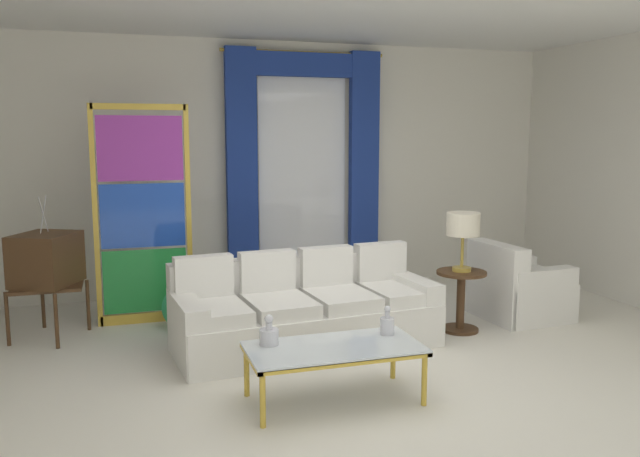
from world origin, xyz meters
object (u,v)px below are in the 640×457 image
coffee_table (334,351)px  table_lamp_brass (463,227)px  stained_glass_divider (143,220)px  peacock_figurine (185,308)px  couch_white_long (304,312)px  armchair_white (516,291)px  round_side_table (461,295)px  bottle_blue_decanter (269,335)px  vintage_tv (46,262)px  bottle_crystal_tall (387,324)px

coffee_table → table_lamp_brass: (1.71, 1.21, 0.65)m
stained_glass_divider → peacock_figurine: bearing=-48.2°
couch_white_long → armchair_white: 2.36m
coffee_table → armchair_white: (2.50, 1.44, -0.09)m
couch_white_long → round_side_table: (1.57, -0.05, 0.05)m
couch_white_long → stained_glass_divider: size_ratio=1.09×
bottle_blue_decanter → vintage_tv: bearing=129.3°
coffee_table → round_side_table: (1.71, 1.21, -0.02)m
peacock_figurine → table_lamp_brass: size_ratio=1.05×
table_lamp_brass → vintage_tv: bearing=165.6°
bottle_blue_decanter → table_lamp_brass: bearing=25.9°
coffee_table → vintage_tv: 3.05m
peacock_figurine → couch_white_long: bearing=-38.2°
coffee_table → vintage_tv: bearing=133.7°
stained_glass_divider → peacock_figurine: stained_glass_divider is taller
bottle_crystal_tall → table_lamp_brass: (1.24, 1.08, 0.54)m
bottle_blue_decanter → vintage_tv: size_ratio=0.16×
peacock_figurine → round_side_table: round_side_table is taller
table_lamp_brass → peacock_figurine: bearing=162.0°
vintage_tv → armchair_white: vintage_tv is taller
couch_white_long → round_side_table: couch_white_long is taller
table_lamp_brass → couch_white_long: bearing=178.0°
armchair_white → stained_glass_divider: bearing=165.0°
vintage_tv → table_lamp_brass: 3.94m
couch_white_long → vintage_tv: size_ratio=1.79×
bottle_blue_decanter → stained_glass_divider: stained_glass_divider is taller
stained_glass_divider → table_lamp_brass: bearing=-22.8°
coffee_table → table_lamp_brass: table_lamp_brass is taller
coffee_table → vintage_tv: vintage_tv is taller
couch_white_long → table_lamp_brass: size_ratio=4.22×
couch_white_long → bottle_blue_decanter: (-0.57, -1.10, 0.18)m
bottle_blue_decanter → table_lamp_brass: 2.45m
vintage_tv → stained_glass_divider: stained_glass_divider is taller
vintage_tv → table_lamp_brass: bearing=-14.4°
couch_white_long → peacock_figurine: bearing=141.8°
couch_white_long → armchair_white: couch_white_long is taller
stained_glass_divider → round_side_table: stained_glass_divider is taller
bottle_crystal_tall → round_side_table: 1.65m
couch_white_long → coffee_table: couch_white_long is taller
peacock_figurine → table_lamp_brass: 2.80m
armchair_white → round_side_table: bearing=-163.7°
couch_white_long → round_side_table: size_ratio=4.05×
couch_white_long → coffee_table: (-0.14, -1.27, 0.07)m
bottle_blue_decanter → bottle_crystal_tall: (0.90, -0.04, 0.00)m
coffee_table → armchair_white: size_ratio=1.44×
bottle_crystal_tall → peacock_figurine: bearing=124.5°
coffee_table → armchair_white: bearing=30.0°
coffee_table → bottle_crystal_tall: 0.50m
couch_white_long → bottle_blue_decanter: size_ratio=10.88×
armchair_white → vintage_tv: bearing=170.7°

